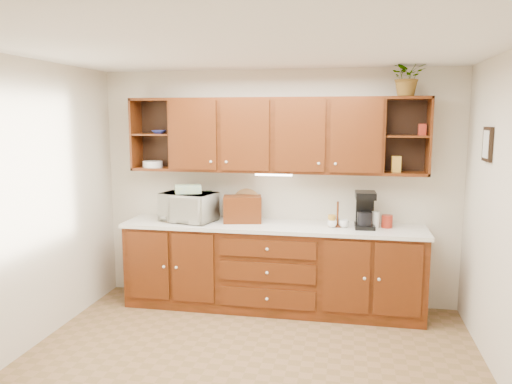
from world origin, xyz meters
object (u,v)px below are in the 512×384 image
at_px(coffee_maker, 365,210).
at_px(potted_plant, 408,76).
at_px(microwave, 188,207).
at_px(bread_box, 242,209).

xyz_separation_m(coffee_maker, potted_plant, (0.38, 0.05, 1.36)).
bearing_deg(potted_plant, coffee_maker, -172.14).
bearing_deg(microwave, potted_plant, 15.54).
relative_size(microwave, potted_plant, 1.47).
distance_m(bread_box, potted_plant, 2.19).
height_order(microwave, coffee_maker, coffee_maker).
relative_size(bread_box, potted_plant, 1.06).
bearing_deg(bread_box, potted_plant, -11.42).
relative_size(coffee_maker, potted_plant, 0.98).
xyz_separation_m(bread_box, coffee_maker, (1.31, -0.04, 0.04)).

